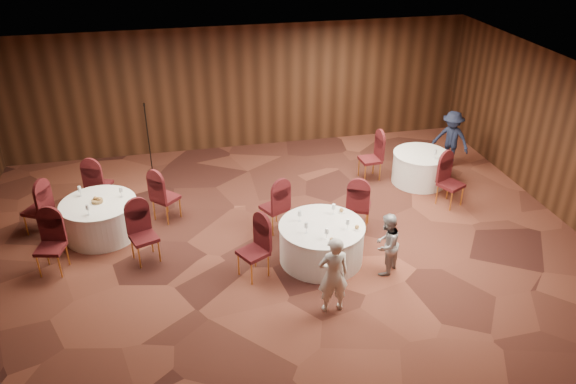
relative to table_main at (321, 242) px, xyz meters
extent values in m
plane|color=black|center=(-0.67, 0.54, -0.38)|extent=(12.00, 12.00, 0.00)
plane|color=silver|center=(-0.67, 0.54, 2.82)|extent=(12.00, 12.00, 0.00)
plane|color=black|center=(-0.67, 5.54, 1.22)|extent=(12.00, 0.00, 12.00)
plane|color=black|center=(5.33, 0.54, 1.22)|extent=(0.00, 10.00, 10.00)
cylinder|color=white|center=(0.00, 0.00, -0.02)|extent=(1.55, 1.55, 0.72)
cylinder|color=white|center=(0.00, 0.00, 0.35)|extent=(1.58, 1.58, 0.03)
cylinder|color=white|center=(-4.07, 1.77, -0.02)|extent=(1.44, 1.44, 0.72)
cylinder|color=white|center=(-4.07, 1.77, 0.35)|extent=(1.47, 1.47, 0.03)
cylinder|color=white|center=(3.10, 2.53, -0.02)|extent=(1.27, 1.27, 0.72)
cylinder|color=white|center=(3.10, 2.53, 0.35)|extent=(1.30, 1.30, 0.03)
cylinder|color=silver|center=(0.32, 0.34, 0.37)|extent=(0.06, 0.06, 0.01)
cylinder|color=silver|center=(0.32, 0.34, 0.43)|extent=(0.01, 0.01, 0.11)
cone|color=silver|center=(0.32, 0.34, 0.53)|extent=(0.08, 0.08, 0.10)
cylinder|color=silver|center=(-0.34, -0.18, 0.37)|extent=(0.06, 0.06, 0.01)
cylinder|color=silver|center=(-0.34, -0.18, 0.43)|extent=(0.01, 0.01, 0.11)
cone|color=silver|center=(-0.34, -0.18, 0.53)|extent=(0.08, 0.08, 0.10)
cylinder|color=silver|center=(-0.04, -0.44, 0.37)|extent=(0.06, 0.06, 0.01)
cylinder|color=silver|center=(-0.04, -0.44, 0.43)|extent=(0.01, 0.01, 0.11)
cone|color=silver|center=(-0.04, -0.44, 0.53)|extent=(0.08, 0.08, 0.10)
cylinder|color=silver|center=(0.41, -0.22, 0.37)|extent=(0.06, 0.06, 0.01)
cylinder|color=silver|center=(0.41, -0.22, 0.43)|extent=(0.01, 0.01, 0.11)
cone|color=silver|center=(0.41, -0.22, 0.53)|extent=(0.08, 0.08, 0.10)
cylinder|color=silver|center=(-0.36, 0.24, 0.37)|extent=(0.06, 0.06, 0.01)
cylinder|color=silver|center=(-0.36, 0.24, 0.43)|extent=(0.01, 0.01, 0.11)
cone|color=silver|center=(-0.36, 0.24, 0.53)|extent=(0.08, 0.08, 0.10)
cylinder|color=white|center=(0.02, -0.55, 0.37)|extent=(0.15, 0.15, 0.01)
sphere|color=#9E6B33|center=(0.02, -0.55, 0.41)|extent=(0.08, 0.08, 0.08)
cylinder|color=white|center=(0.58, -0.25, 0.37)|extent=(0.15, 0.15, 0.01)
sphere|color=#9E6B33|center=(0.58, -0.25, 0.41)|extent=(0.08, 0.08, 0.08)
cylinder|color=white|center=(0.49, 0.38, 0.37)|extent=(0.15, 0.15, 0.01)
sphere|color=#9E6B33|center=(0.49, 0.38, 0.41)|extent=(0.08, 0.08, 0.08)
cylinder|color=silver|center=(-3.61, 1.89, 0.37)|extent=(0.06, 0.06, 0.01)
cylinder|color=silver|center=(-3.61, 1.89, 0.43)|extent=(0.01, 0.01, 0.11)
cone|color=silver|center=(-3.61, 1.89, 0.53)|extent=(0.08, 0.08, 0.10)
cylinder|color=silver|center=(-4.41, 2.10, 0.37)|extent=(0.06, 0.06, 0.01)
cylinder|color=silver|center=(-4.41, 2.10, 0.43)|extent=(0.01, 0.01, 0.11)
cone|color=silver|center=(-4.41, 2.10, 0.53)|extent=(0.08, 0.08, 0.10)
cylinder|color=silver|center=(-4.19, 1.32, 0.37)|extent=(0.06, 0.06, 0.01)
cylinder|color=silver|center=(-4.19, 1.32, 0.43)|extent=(0.01, 0.01, 0.11)
cone|color=silver|center=(-4.19, 1.32, 0.53)|extent=(0.08, 0.08, 0.10)
cylinder|color=brown|center=(-4.07, 1.77, 0.39)|extent=(0.22, 0.22, 0.06)
sphere|color=#9E6B33|center=(-4.10, 1.79, 0.45)|extent=(0.07, 0.07, 0.07)
sphere|color=#9E6B33|center=(-4.03, 1.75, 0.45)|extent=(0.07, 0.07, 0.07)
cylinder|color=silver|center=(3.28, 2.24, 0.37)|extent=(0.06, 0.06, 0.01)
cylinder|color=silver|center=(3.28, 2.24, 0.43)|extent=(0.01, 0.01, 0.11)
cone|color=silver|center=(3.28, 2.24, 0.53)|extent=(0.08, 0.08, 0.10)
cylinder|color=black|center=(-3.08, 4.42, -0.37)|extent=(0.24, 0.24, 0.02)
cylinder|color=black|center=(-3.08, 4.42, 0.51)|extent=(0.02, 0.02, 1.73)
cylinder|color=black|center=(-3.08, 4.47, 1.35)|extent=(0.04, 0.12, 0.04)
imported|color=silver|center=(-0.20, -1.41, 0.33)|extent=(0.52, 0.35, 1.41)
imported|color=#A3A3A7|center=(1.02, -0.63, 0.22)|extent=(0.73, 0.73, 1.19)
imported|color=black|center=(4.17, 3.20, 0.34)|extent=(1.02, 1.04, 1.43)
camera|label=1|loc=(-2.47, -8.34, 5.81)|focal=35.00mm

